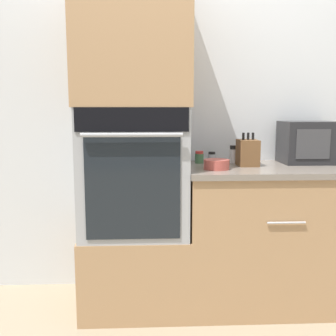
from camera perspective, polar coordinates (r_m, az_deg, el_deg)
The scene contains 12 objects.
ground_plane at distance 2.48m, azimuth 3.43°, elevation -21.97°, with size 12.00×12.00×0.00m, color gray.
wall_back at distance 2.77m, azimuth 2.28°, elevation 8.32°, with size 8.00×0.05×2.50m.
oven_cabinet_base at distance 2.63m, azimuth -4.68°, elevation -14.09°, with size 0.66×0.60×0.50m.
wall_oven at distance 2.45m, azimuth -4.86°, elevation -0.29°, with size 0.64×0.64×0.77m.
oven_cabinet_upper at distance 2.46m, azimuth -5.09°, elevation 18.05°, with size 0.66×0.60×0.80m.
counter_unit at distance 2.67m, azimuth 14.41°, elevation -9.35°, with size 1.08×0.63×0.90m.
microwave at distance 2.78m, azimuth 19.65°, elevation 3.53°, with size 0.35×0.27×0.28m.
knife_block at distance 2.55m, azimuth 11.48°, elevation 2.21°, with size 0.12×0.16×0.21m.
bowl at distance 2.38m, azimuth 7.05°, elevation 0.53°, with size 0.15×0.15×0.06m.
condiment_jar_near at distance 2.67m, azimuth 9.38°, elevation 1.96°, with size 0.04×0.04×0.12m.
condiment_jar_mid at distance 2.69m, azimuth 6.37°, elevation 1.58°, with size 0.05×0.05×0.07m.
condiment_jar_far at distance 2.64m, azimuth 4.56°, elevation 1.57°, with size 0.06×0.06×0.08m.
Camera 1 is at (-0.24, -2.13, 1.26)m, focal length 42.00 mm.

